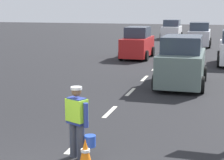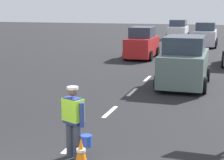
{
  "view_description": "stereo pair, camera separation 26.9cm",
  "coord_description": "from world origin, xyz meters",
  "views": [
    {
      "loc": [
        3.26,
        -5.53,
        3.4
      ],
      "look_at": [
        0.1,
        5.6,
        1.1
      ],
      "focal_mm": 59.08,
      "sensor_mm": 36.0,
      "label": 1
    },
    {
      "loc": [
        3.52,
        -5.45,
        3.4
      ],
      "look_at": [
        0.1,
        5.6,
        1.1
      ],
      "focal_mm": 59.08,
      "sensor_mm": 36.0,
      "label": 2
    }
  ],
  "objects": [
    {
      "name": "lane_center_line",
      "position": [
        0.0,
        25.2,
        0.0
      ],
      "size": [
        0.14,
        46.4,
        0.01
      ],
      "color": "silver",
      "rests_on": "ground"
    },
    {
      "name": "car_outgoing_ahead",
      "position": [
        1.85,
        10.58,
        1.01
      ],
      "size": [
        2.09,
        4.11,
        2.18
      ],
      "color": "slate",
      "rests_on": "ground"
    },
    {
      "name": "road_worker",
      "position": [
        0.36,
        1.89,
        0.93
      ],
      "size": [
        0.76,
        0.44,
        1.67
      ],
      "color": "#383D4C",
      "rests_on": "ground"
    },
    {
      "name": "car_outgoing_far",
      "position": [
        1.79,
        27.59,
        0.98
      ],
      "size": [
        2.03,
        4.32,
        2.1
      ],
      "color": "silver",
      "rests_on": "ground"
    },
    {
      "name": "car_oncoming_third",
      "position": [
        -1.45,
        34.59,
        0.95
      ],
      "size": [
        2.1,
        3.87,
        2.05
      ],
      "color": "silver",
      "rests_on": "ground"
    },
    {
      "name": "traffic_cone_near",
      "position": [
        0.66,
        1.5,
        0.32
      ],
      "size": [
        0.36,
        0.36,
        0.64
      ],
      "color": "black",
      "rests_on": "ground"
    },
    {
      "name": "car_oncoming_second",
      "position": [
        -1.84,
        18.71,
        0.97
      ],
      "size": [
        1.89,
        3.82,
        2.09
      ],
      "color": "red",
      "rests_on": "ground"
    },
    {
      "name": "ground_plane",
      "position": [
        0.0,
        21.0,
        0.0
      ],
      "size": [
        96.0,
        96.0,
        0.0
      ],
      "primitive_type": "plane",
      "color": "black"
    }
  ]
}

